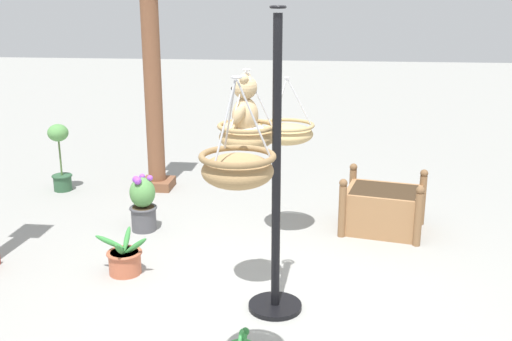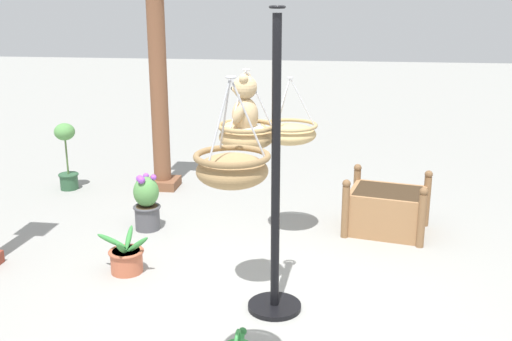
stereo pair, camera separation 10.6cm
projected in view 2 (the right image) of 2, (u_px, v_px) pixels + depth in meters
ground_plane at (262, 295)px, 5.17m from camera, size 40.00×40.00×0.00m
display_pole_central at (275, 224)px, 4.73m from camera, size 0.44×0.44×2.42m
hanging_basket_with_teddy at (247, 135)px, 4.71m from camera, size 0.46×0.46×0.63m
teddy_bear at (243, 108)px, 4.66m from camera, size 0.33×0.29×0.48m
hanging_basket_left_high at (231, 168)px, 3.42m from camera, size 0.44×0.44×0.64m
hanging_basket_right_low at (289, 133)px, 6.14m from camera, size 0.58×0.58×0.69m
greenhouse_pillar_left at (158, 82)px, 7.69m from camera, size 0.43×0.43×2.93m
wooden_planter_box at (387, 209)px, 6.50m from camera, size 0.88×0.99×0.64m
potted_plant_fern_front at (126, 257)px, 5.56m from camera, size 0.51×0.53×0.39m
potted_plant_flowering_red at (67, 155)px, 7.89m from camera, size 0.27×0.27×0.90m
potted_plant_bushy_green at (147, 203)px, 6.54m from camera, size 0.30×0.30×0.64m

